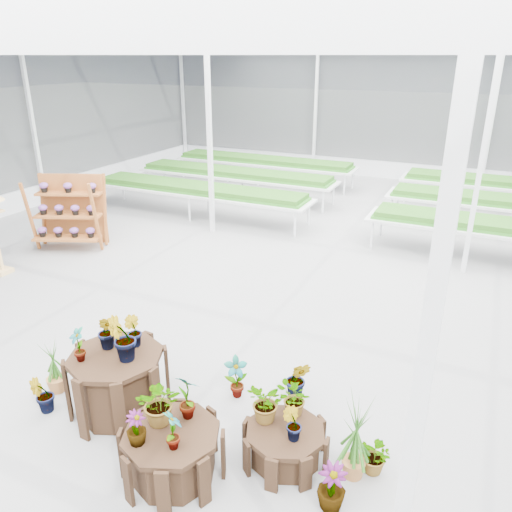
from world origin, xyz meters
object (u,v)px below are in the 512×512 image
at_px(plinth_mid, 173,454).
at_px(plinth_low, 285,445).
at_px(plinth_tall, 119,383).
at_px(shelf_rack, 68,213).

bearing_deg(plinth_mid, plinth_low, 34.99).
xyz_separation_m(plinth_tall, plinth_low, (2.20, 0.10, -0.20)).
distance_m(plinth_mid, shelf_rack, 7.67).
bearing_deg(plinth_mid, plinth_tall, 153.43).
height_order(plinth_low, shelf_rack, shelf_rack).
height_order(plinth_mid, plinth_low, plinth_mid).
distance_m(plinth_low, shelf_rack, 8.11).
height_order(plinth_tall, plinth_low, plinth_tall).
bearing_deg(shelf_rack, plinth_low, -52.91).
distance_m(plinth_tall, plinth_mid, 1.35).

